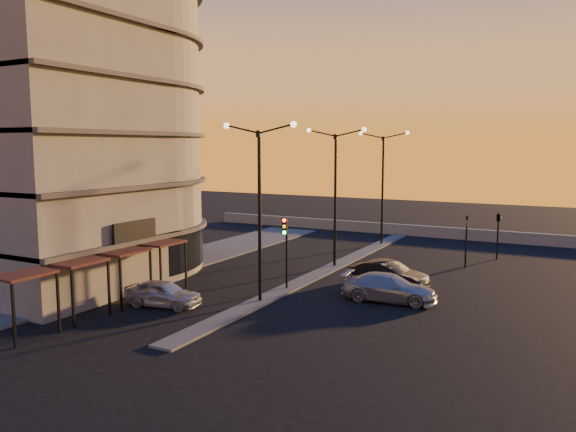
% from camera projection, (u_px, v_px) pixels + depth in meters
% --- Properties ---
extents(ground, '(120.00, 120.00, 0.00)m').
position_uv_depth(ground, '(260.00, 302.00, 29.88)').
color(ground, black).
rests_on(ground, ground).
extents(sidewalk_west, '(5.00, 40.00, 0.12)m').
position_uv_depth(sidewalk_west, '(158.00, 267.00, 38.27)').
color(sidewalk_west, '#4C4C49').
rests_on(sidewalk_west, ground).
extents(median, '(1.20, 36.00, 0.12)m').
position_uv_depth(median, '(334.00, 266.00, 38.63)').
color(median, '#4C4C49').
rests_on(median, ground).
extents(parapet, '(44.00, 0.50, 1.00)m').
position_uv_depth(parapet, '(423.00, 231.00, 51.66)').
color(parapet, slate).
rests_on(parapet, ground).
extents(building, '(14.35, 17.08, 25.00)m').
position_uv_depth(building, '(66.00, 87.00, 34.95)').
color(building, '#656159').
rests_on(building, ground).
extents(streetlamp_near, '(4.32, 0.32, 9.51)m').
position_uv_depth(streetlamp_near, '(259.00, 198.00, 29.19)').
color(streetlamp_near, black).
rests_on(streetlamp_near, ground).
extents(streetlamp_mid, '(4.32, 0.32, 9.51)m').
position_uv_depth(streetlamp_mid, '(335.00, 186.00, 37.95)').
color(streetlamp_mid, black).
rests_on(streetlamp_mid, ground).
extents(streetlamp_far, '(4.32, 0.32, 9.51)m').
position_uv_depth(streetlamp_far, '(383.00, 179.00, 46.71)').
color(streetlamp_far, black).
rests_on(streetlamp_far, ground).
extents(traffic_light_main, '(0.28, 0.44, 4.25)m').
position_uv_depth(traffic_light_main, '(286.00, 241.00, 32.04)').
color(traffic_light_main, black).
rests_on(traffic_light_main, ground).
extents(signal_east_a, '(0.13, 0.16, 3.60)m').
position_uv_depth(signal_east_a, '(466.00, 240.00, 38.18)').
color(signal_east_a, black).
rests_on(signal_east_a, ground).
extents(signal_east_b, '(0.42, 1.99, 3.60)m').
position_uv_depth(signal_east_b, '(498.00, 218.00, 40.84)').
color(signal_east_b, black).
rests_on(signal_east_b, ground).
extents(car_hatchback, '(4.28, 2.26, 1.39)m').
position_uv_depth(car_hatchback, '(163.00, 293.00, 29.08)').
color(car_hatchback, '#B1B2B9').
rests_on(car_hatchback, ground).
extents(car_sedan, '(4.85, 2.32, 1.53)m').
position_uv_depth(car_sedan, '(388.00, 275.00, 33.00)').
color(car_sedan, black).
rests_on(car_sedan, ground).
extents(car_wagon, '(5.19, 2.44, 1.47)m').
position_uv_depth(car_wagon, '(389.00, 288.00, 30.07)').
color(car_wagon, '#9C9FA3').
rests_on(car_wagon, ground).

